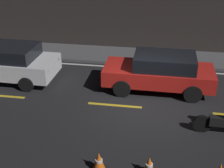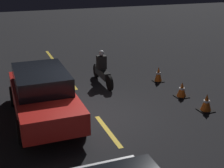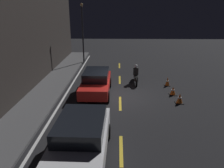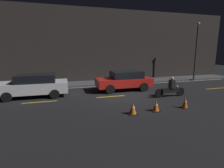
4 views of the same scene
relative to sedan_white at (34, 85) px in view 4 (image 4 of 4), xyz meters
The scene contains 15 objects.
ground_plane 6.17m from the sedan_white, 13.99° to the right, with size 56.00×56.00×0.00m, color black.
raised_curb 6.86m from the sedan_white, 29.50° to the left, with size 28.00×2.15×0.14m.
building_front 7.97m from the sedan_white, 37.66° to the left, with size 28.00×0.30×7.00m.
lane_dash_b 1.74m from the sedan_white, 73.42° to the right, with size 2.00×0.14×0.01m.
lane_dash_c 5.22m from the sedan_white, 16.68° to the right, with size 2.00×0.14×0.01m.
lane_dash_d 9.59m from the sedan_white, ahead, with size 2.00×0.14×0.01m.
lane_dash_e 14.04m from the sedan_white, ahead, with size 2.00×0.14×0.01m.
lane_solid_kerb 6.33m from the sedan_white, 18.93° to the left, with size 25.20×0.14×0.01m.
sedan_white is the anchor object (origin of this frame).
taxi_red 6.50m from the sedan_white, ahead, with size 4.29×1.87×1.50m.
motorcycle 9.16m from the sedan_white, 16.92° to the right, with size 2.23×0.36×1.37m.
traffic_cone_near 7.10m from the sedan_white, 44.45° to the right, with size 0.46×0.46×0.60m.
traffic_cone_mid 8.05m from the sedan_white, 37.44° to the right, with size 0.45×0.45×0.56m.
traffic_cone_far 9.52m from the sedan_white, 31.04° to the right, with size 0.40×0.40×0.63m.
street_lamp 15.22m from the sedan_white, ahead, with size 0.28×0.28×5.76m.
Camera 4 is at (-4.18, -11.01, 3.11)m, focal length 28.00 mm.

